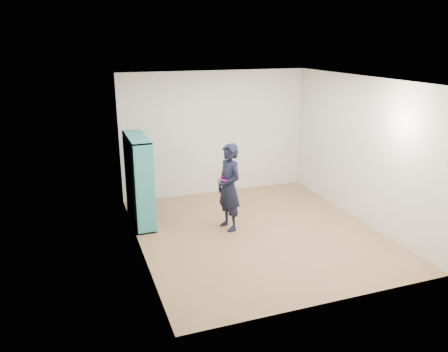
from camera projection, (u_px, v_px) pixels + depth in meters
name	position (u px, v px, depth m)	size (l,w,h in m)	color
floor	(257.00, 232.00, 7.57)	(4.50, 4.50, 0.00)	olive
ceiling	(261.00, 80.00, 6.79)	(4.50, 4.50, 0.00)	white
wall_left	(137.00, 172.00, 6.54)	(0.02, 4.50, 2.60)	silver
wall_right	(361.00, 150.00, 7.82)	(0.02, 4.50, 2.60)	silver
wall_back	(216.00, 133.00, 9.20)	(4.00, 0.02, 2.60)	silver
wall_front	(337.00, 207.00, 5.16)	(4.00, 0.02, 2.60)	silver
bookshelf	(138.00, 182.00, 7.78)	(0.35, 1.19, 1.59)	teal
person	(229.00, 187.00, 7.50)	(0.48, 0.63, 1.53)	black
smartphone	(219.00, 182.00, 7.47)	(0.06, 0.09, 0.13)	silver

